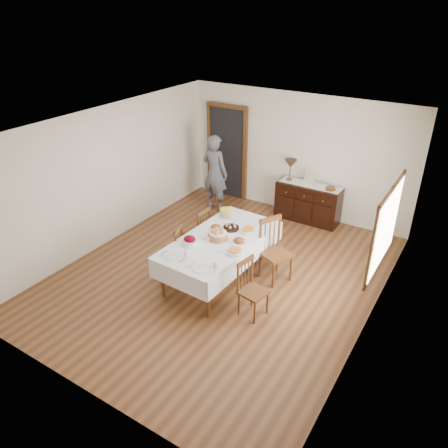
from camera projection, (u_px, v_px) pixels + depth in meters
The scene contains 26 objects.
ground at pixel (221, 274), 7.60m from camera, with size 6.00×6.00×0.00m, color brown.
room_shell at pixel (227, 177), 7.21m from camera, with size 5.02×6.02×2.65m.
dining_table at pixel (220, 244), 7.20m from camera, with size 1.24×2.28×0.77m.
chair_left_near at pixel (172, 250), 7.41m from camera, with size 0.49×0.49×0.93m.
chair_left_far at pixel (199, 230), 8.05m from camera, with size 0.40×0.40×0.91m.
chair_right_near at pixel (251, 288), 6.48m from camera, with size 0.44×0.44×0.91m.
chair_right_far at pixel (274, 249), 7.27m from camera, with size 0.61×0.61×1.10m.
sideboard at pixel (308, 203), 9.23m from camera, with size 1.35×0.50×0.81m.
person at pixel (215, 170), 9.50m from camera, with size 0.57×0.37×1.83m, color #555763.
bread_basket at pixel (218, 235), 7.12m from camera, with size 0.32×0.32×0.18m.
egg_basket at pixel (231, 227), 7.43m from camera, with size 0.27×0.27×0.10m.
ham_platter_a at pixel (216, 228), 7.42m from camera, with size 0.28×0.28×0.11m.
ham_platter_b at pixel (239, 241), 7.03m from camera, with size 0.31×0.31×0.11m.
beet_bowl at pixel (190, 241), 6.95m from camera, with size 0.24×0.24×0.16m.
carrot_bowl at pixel (248, 231), 7.31m from camera, with size 0.23×0.23×0.09m.
pineapple_bowl at pixel (226, 213), 7.84m from camera, with size 0.21×0.21×0.15m.
casserole_dish at pixel (235, 252), 6.73m from camera, with size 0.25×0.25×0.08m.
butter_dish at pixel (207, 238), 7.12m from camera, with size 0.14×0.10×0.07m.
setting_left at pixel (177, 255), 6.68m from camera, with size 0.42×0.31×0.10m.
setting_right at pixel (206, 267), 6.38m from camera, with size 0.42×0.31×0.10m.
glass_far_a at pixel (236, 219), 7.68m from camera, with size 0.06×0.06×0.09m.
glass_far_b at pixel (259, 224), 7.50m from camera, with size 0.06×0.06×0.11m.
runner at pixel (311, 185), 9.05m from camera, with size 1.30×0.35×0.01m.
table_lamp at pixel (291, 164), 9.11m from camera, with size 0.26×0.26×0.46m.
picture_frame at pixel (309, 180), 8.93m from camera, with size 0.22×0.08×0.28m.
deco_bowl at pixel (330, 189), 8.79m from camera, with size 0.20×0.20×0.06m.
Camera 1 is at (3.39, -5.31, 4.34)m, focal length 35.00 mm.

